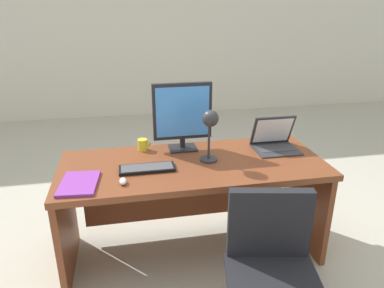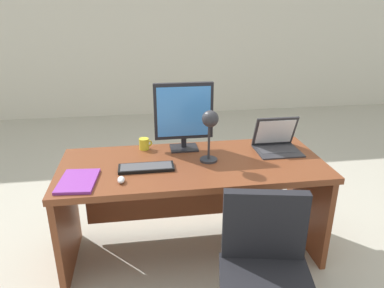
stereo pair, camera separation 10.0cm
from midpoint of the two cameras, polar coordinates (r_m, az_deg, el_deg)
name	(u,v)px [view 1 (the left image)]	position (r m, az deg, el deg)	size (l,w,h in m)	color
ground	(167,168)	(4.08, -4.64, -3.78)	(12.00, 12.00, 0.00)	#B7B2A3
back_wall	(147,27)	(5.90, -7.70, 18.07)	(10.00, 0.10, 2.80)	silver
desk	(192,185)	(2.55, -1.16, -6.58)	(1.78, 0.75, 0.74)	brown
monitor	(182,114)	(2.56, -2.67, 4.86)	(0.42, 0.16, 0.49)	black
laptop	(274,138)	(2.70, 11.92, 0.87)	(0.31, 0.27, 0.25)	#2D2D33
keyboard	(147,168)	(2.34, -8.40, -3.88)	(0.36, 0.13, 0.02)	black
mouse	(123,181)	(2.19, -12.24, -5.83)	(0.04, 0.08, 0.03)	silver
desk_lamp	(210,125)	(2.34, 1.68, 3.02)	(0.12, 0.14, 0.37)	#2D2D33
book	(79,183)	(2.25, -18.81, -5.99)	(0.24, 0.32, 0.02)	purple
coffee_mug	(143,145)	(2.64, -8.92, -0.11)	(0.10, 0.07, 0.08)	yellow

